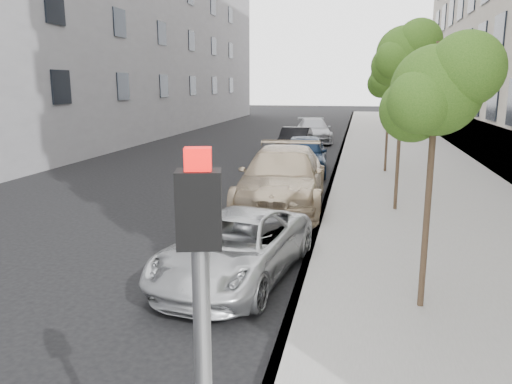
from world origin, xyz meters
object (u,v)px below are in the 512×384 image
(signal_pole, at_px, (203,356))
(sedan_black, at_px, (295,141))
(tree_near, at_px, (438,90))
(tree_mid, at_px, (405,54))
(suv, at_px, (282,178))
(tree_far, at_px, (391,76))
(minivan, at_px, (235,247))
(sedan_blue, at_px, (304,154))
(sedan_rear, at_px, (313,131))

(signal_pole, relative_size, sedan_black, 0.76)
(tree_near, distance_m, signal_pole, 5.93)
(tree_mid, relative_size, suv, 0.86)
(tree_mid, bearing_deg, tree_far, 90.00)
(minivan, bearing_deg, tree_far, 83.52)
(tree_far, height_order, sedan_blue, tree_far)
(tree_mid, xyz_separation_m, signal_pole, (-1.93, -11.92, -2.30))
(sedan_blue, distance_m, sedan_rear, 11.33)
(tree_near, bearing_deg, tree_far, 90.00)
(tree_near, xyz_separation_m, sedan_rear, (-4.01, 23.96, -2.81))
(tree_mid, bearing_deg, sedan_black, 110.49)
(signal_pole, height_order, sedan_rear, signal_pole)
(tree_near, relative_size, sedan_black, 1.02)
(sedan_black, xyz_separation_m, sedan_rear, (0.44, 5.55, 0.05))
(tree_far, xyz_separation_m, sedan_blue, (-3.33, -0.35, -3.16))
(tree_near, bearing_deg, sedan_blue, 104.74)
(sedan_rear, bearing_deg, tree_far, -79.72)
(tree_near, relative_size, signal_pole, 1.33)
(tree_far, bearing_deg, suv, -117.86)
(tree_mid, relative_size, signal_pole, 1.63)
(sedan_rear, bearing_deg, signal_pole, -95.77)
(tree_mid, distance_m, tree_far, 6.52)
(minivan, relative_size, suv, 0.73)
(tree_mid, relative_size, sedan_blue, 1.12)
(suv, distance_m, sedan_blue, 5.94)
(minivan, bearing_deg, sedan_black, 102.51)
(sedan_black, relative_size, sedan_rear, 0.82)
(tree_near, distance_m, minivan, 4.52)
(signal_pole, height_order, minivan, signal_pole)
(tree_far, height_order, suv, tree_far)
(tree_near, height_order, suv, tree_near)
(tree_mid, xyz_separation_m, tree_far, (0.00, 6.50, -0.48))
(tree_near, bearing_deg, signal_pole, -109.57)
(tree_near, bearing_deg, tree_mid, 90.00)
(tree_near, bearing_deg, sedan_rear, 99.51)
(suv, bearing_deg, tree_mid, -6.50)
(tree_near, height_order, tree_mid, tree_mid)
(sedan_rear, bearing_deg, suv, -97.56)
(tree_near, xyz_separation_m, tree_far, (0.00, 13.00, 0.40))
(minivan, relative_size, sedan_rear, 0.87)
(minivan, bearing_deg, sedan_rear, 100.55)
(tree_mid, bearing_deg, sedan_rear, 102.94)
(sedan_rear, bearing_deg, minivan, -98.13)
(tree_far, bearing_deg, tree_near, -90.00)
(sedan_rear, bearing_deg, sedan_black, -104.33)
(tree_near, height_order, sedan_blue, tree_near)
(signal_pole, bearing_deg, sedan_black, 81.14)
(signal_pole, xyz_separation_m, sedan_rear, (-2.09, 29.38, -1.39))
(tree_far, relative_size, sedan_rear, 0.93)
(tree_far, bearing_deg, sedan_rear, 110.11)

